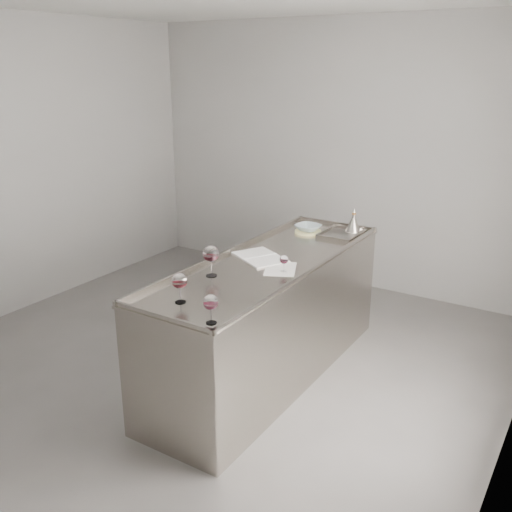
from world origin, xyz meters
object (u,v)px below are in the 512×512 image
Objects in this scene: wine_glass_left at (211,255)px; wine_glass_right at (211,303)px; wine_glass_middle at (180,282)px; wine_glass_small at (284,260)px; wine_funnel at (353,224)px; counter at (268,319)px; ceramic_bowl at (308,228)px; notebook at (260,257)px.

wine_glass_right is (0.45, -0.61, -0.03)m from wine_glass_left.
wine_glass_small is at bearing 71.51° from wine_glass_middle.
counter is at bearing -101.11° from wine_funnel.
wine_glass_small is at bearing 40.98° from wine_glass_left.
wine_glass_middle is at bearing -94.02° from counter.
counter is at bearing 146.91° from wine_glass_small.
wine_glass_left reaches higher than ceramic_bowl.
wine_funnel is at bearing 38.11° from ceramic_bowl.
ceramic_bowl is at bearing 97.14° from counter.
counter is 11.37× the size of ceramic_bowl.
counter is 13.87× the size of wine_glass_right.
notebook is 0.80m from ceramic_bowl.
notebook is at bearing 150.82° from wine_glass_small.
wine_glass_left is at bearing 103.66° from wine_glass_middle.
counter is at bearing 85.98° from wine_glass_middle.
wine_glass_left is 1.25× the size of wine_glass_right.
counter is 1.12m from wine_glass_middle.
wine_glass_right is 1.40× the size of wine_glass_small.
wine_glass_right is 0.95m from wine_glass_small.
ceramic_bowl is at bearing 101.12° from wine_glass_right.
notebook is 2.33× the size of ceramic_bowl.
counter is 0.80m from wine_glass_left.
wine_glass_middle is 0.37m from wine_glass_right.
notebook is (-0.37, 1.12, -0.12)m from wine_glass_right.
wine_glass_small is (0.20, -0.13, 0.56)m from counter.
wine_glass_middle is 2.04m from wine_funnel.
wine_glass_middle is 1.10× the size of wine_glass_right.
notebook is at bearing -106.51° from wine_funnel.
wine_glass_middle is at bearing -97.83° from wine_funnel.
wine_glass_right is 0.35× the size of notebook.
wine_glass_middle is 0.39× the size of notebook.
wine_glass_small is (-0.07, 0.95, -0.04)m from wine_glass_right.
counter is 0.61m from wine_glass_small.
wine_glass_middle reaches higher than wine_glass_right.
wine_glass_small is (0.27, 0.81, -0.05)m from wine_glass_middle.
wine_glass_middle is at bearing -59.62° from notebook.
ceramic_bowl is at bearing 107.75° from wine_glass_small.
wine_glass_small is (0.39, 0.34, -0.07)m from wine_glass_left.
wine_glass_left reaches higher than counter.
wine_funnel is at bearing 78.89° from counter.
wine_funnel is (-0.06, 2.16, -0.06)m from wine_glass_right.
wine_funnel is at bearing 89.65° from wine_glass_small.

